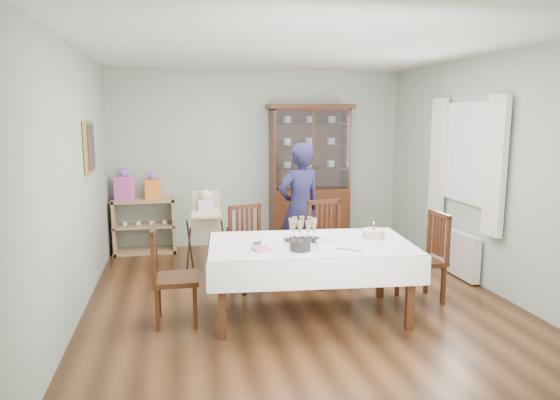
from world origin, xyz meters
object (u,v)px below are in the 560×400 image
object	(u,v)px
dining_table	(310,279)
chair_end_left	(174,295)
champagne_tray	(303,234)
sideboard	(145,226)
birthday_cake	(373,234)
woman	(300,208)
gift_bag_orange	(153,187)
gift_bag_pink	(124,186)
chair_far_right	(329,260)
chair_far_left	(251,264)
high_chair	(207,240)
china_cabinet	(309,173)
chair_end_right	(422,274)

from	to	relation	value
dining_table	chair_end_left	distance (m)	1.34
champagne_tray	sideboard	bearing A→B (deg)	121.55
chair_end_left	birthday_cake	size ratio (longest dim) A/B	3.73
woman	gift_bag_orange	world-z (taller)	woman
woman	gift_bag_pink	bearing A→B (deg)	-49.59
chair_far_right	gift_bag_pink	bearing A→B (deg)	136.79
sideboard	gift_bag_orange	size ratio (longest dim) A/B	2.23
woman	birthday_cake	xyz separation A→B (m)	(0.42, -1.42, -0.03)
chair_far_left	birthday_cake	distance (m)	1.55
chair_end_left	high_chair	distance (m)	1.65
china_cabinet	gift_bag_orange	xyz separation A→B (m)	(-2.35, 0.00, -0.14)
chair_far_right	high_chair	distance (m)	1.62
dining_table	woman	world-z (taller)	woman
woman	dining_table	bearing A→B (deg)	61.64
birthday_cake	high_chair	bearing A→B (deg)	133.31
chair_far_left	chair_end_right	distance (m)	1.92
sideboard	birthday_cake	bearing A→B (deg)	-49.09
chair_end_right	gift_bag_pink	size ratio (longest dim) A/B	2.08
dining_table	chair_far_left	world-z (taller)	chair_far_left
woman	gift_bag_pink	world-z (taller)	woman
chair_far_left	gift_bag_pink	distance (m)	2.53
chair_far_right	chair_end_left	bearing A→B (deg)	-162.31
dining_table	sideboard	bearing A→B (deg)	121.92
high_chair	birthday_cake	bearing A→B (deg)	-42.86
high_chair	champagne_tray	xyz separation A→B (m)	(0.85, -1.64, 0.42)
gift_bag_pink	woman	bearing A→B (deg)	-31.02
chair_far_right	chair_end_right	bearing A→B (deg)	-47.37
champagne_tray	gift_bag_pink	xyz separation A→B (m)	(-1.95, 2.74, 0.17)
chair_far_left	high_chair	xyz separation A→B (m)	(-0.47, 0.75, 0.13)
gift_bag_pink	gift_bag_orange	distance (m)	0.40
chair_end_left	woman	world-z (taller)	woman
dining_table	champagne_tray	world-z (taller)	champagne_tray
chair_end_right	birthday_cake	size ratio (longest dim) A/B	3.78
chair_far_left	sideboard	bearing A→B (deg)	108.92
chair_end_left	birthday_cake	world-z (taller)	chair_end_left
chair_far_right	gift_bag_orange	distance (m)	2.91
chair_far_left	chair_end_right	size ratio (longest dim) A/B	0.99
china_cabinet	chair_end_left	world-z (taller)	china_cabinet
china_cabinet	sideboard	xyz separation A→B (m)	(-2.50, 0.02, -0.72)
chair_far_left	high_chair	distance (m)	0.89
chair_end_left	gift_bag_orange	bearing A→B (deg)	6.82
chair_far_left	chair_end_left	size ratio (longest dim) A/B	1.01
champagne_tray	chair_far_right	bearing A→B (deg)	57.18
sideboard	chair_end_right	bearing A→B (deg)	-40.67
chair_far_right	chair_end_right	distance (m)	1.10
sideboard	woman	bearing A→B (deg)	-34.56
dining_table	chair_end_left	world-z (taller)	chair_end_left
dining_table	chair_far_right	world-z (taller)	chair_far_right
china_cabinet	gift_bag_pink	bearing A→B (deg)	179.97
birthday_cake	gift_bag_pink	xyz separation A→B (m)	(-2.68, 2.78, 0.20)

